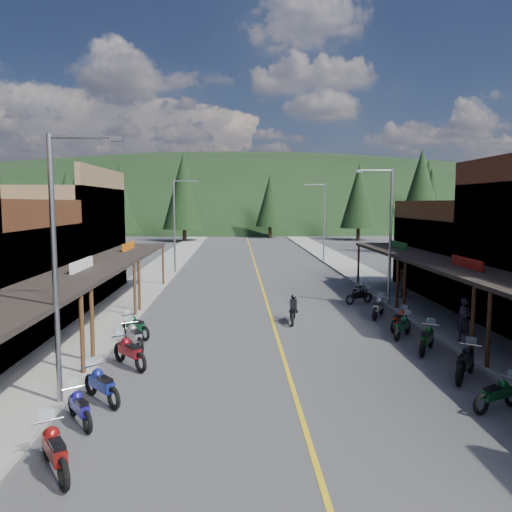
{
  "coord_description": "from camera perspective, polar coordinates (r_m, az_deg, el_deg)",
  "views": [
    {
      "loc": [
        -1.82,
        -20.54,
        6.05
      ],
      "look_at": [
        -0.71,
        8.08,
        3.0
      ],
      "focal_mm": 35.0,
      "sensor_mm": 36.0,
      "label": 1
    }
  ],
  "objects": [
    {
      "name": "shop_east_3",
      "position": [
        35.62,
        23.71,
        -0.1
      ],
      "size": [
        10.9,
        10.2,
        6.2
      ],
      "color": "#4C2D16",
      "rests_on": "ground"
    },
    {
      "name": "centerline",
      "position": [
        41.03,
        0.34,
        -2.39
      ],
      "size": [
        0.15,
        90.0,
        0.01
      ],
      "primitive_type": "cube",
      "color": "gold",
      "rests_on": "ground"
    },
    {
      "name": "pine_10",
      "position": [
        72.37,
        -15.25,
        6.45
      ],
      "size": [
        5.38,
        5.38,
        11.6
      ],
      "color": "black",
      "rests_on": "ground"
    },
    {
      "name": "bike_east_10",
      "position": [
        27.27,
        13.81,
        -5.6
      ],
      "size": [
        1.66,
        2.23,
        1.23
      ],
      "primitive_type": null,
      "rotation": [
        0.0,
        0.0,
        -0.5
      ],
      "color": "#9E9EA3",
      "rests_on": "ground"
    },
    {
      "name": "rider_on_bike",
      "position": [
        25.39,
        4.25,
        -6.32
      ],
      "size": [
        0.94,
        2.06,
        1.52
      ],
      "rotation": [
        0.0,
        0.0,
        -0.14
      ],
      "color": "black",
      "rests_on": "ground"
    },
    {
      "name": "bike_west_6",
      "position": [
        19.27,
        -14.25,
        -10.38
      ],
      "size": [
        2.03,
        2.24,
        1.3
      ],
      "primitive_type": null,
      "rotation": [
        0.0,
        0.0,
        0.69
      ],
      "color": "maroon",
      "rests_on": "ground"
    },
    {
      "name": "pine_1",
      "position": [
        93.22,
        -16.11,
        6.57
      ],
      "size": [
        5.88,
        5.88,
        12.5
      ],
      "color": "black",
      "rests_on": "ground"
    },
    {
      "name": "bike_east_12",
      "position": [
        32.89,
        11.82,
        -3.69
      ],
      "size": [
        1.75,
        1.83,
        1.09
      ],
      "primitive_type": null,
      "rotation": [
        0.0,
        0.0,
        -0.74
      ],
      "color": "#9B9BA0",
      "rests_on": "ground"
    },
    {
      "name": "ridge_hill",
      "position": [
        155.66,
        -1.57,
        3.85
      ],
      "size": [
        310.0,
        140.0,
        60.0
      ],
      "primitive_type": "ellipsoid",
      "color": "black",
      "rests_on": "ground"
    },
    {
      "name": "bike_east_6",
      "position": [
        18.94,
        22.83,
        -10.99
      ],
      "size": [
        1.97,
        2.25,
        1.29
      ],
      "primitive_type": null,
      "rotation": [
        0.0,
        0.0,
        -0.65
      ],
      "color": "black",
      "rests_on": "ground"
    },
    {
      "name": "streetlight_2",
      "position": [
        29.9,
        14.85,
        2.83
      ],
      "size": [
        2.16,
        0.18,
        8.0
      ],
      "color": "gray",
      "rests_on": "ground"
    },
    {
      "name": "pine_11",
      "position": [
        62.48,
        18.34,
        6.82
      ],
      "size": [
        5.82,
        5.82,
        12.4
      ],
      "color": "black",
      "rests_on": "ground"
    },
    {
      "name": "pine_8",
      "position": [
        63.81,
        -20.77,
        5.62
      ],
      "size": [
        4.48,
        4.48,
        10.0
      ],
      "color": "black",
      "rests_on": "ground"
    },
    {
      "name": "streetlight_1",
      "position": [
        42.87,
        -9.13,
        3.88
      ],
      "size": [
        2.16,
        0.18,
        8.0
      ],
      "color": "gray",
      "rests_on": "ground"
    },
    {
      "name": "streetlight_3",
      "position": [
        51.32,
        7.63,
        4.25
      ],
      "size": [
        2.16,
        0.18,
        8.0
      ],
      "color": "gray",
      "rests_on": "ground"
    },
    {
      "name": "bike_east_9",
      "position": [
        24.99,
        16.07,
        -6.9
      ],
      "size": [
        1.7,
        1.86,
        1.08
      ],
      "primitive_type": null,
      "rotation": [
        0.0,
        0.0,
        -0.69
      ],
      "color": "#B6280D",
      "rests_on": "ground"
    },
    {
      "name": "sidewalk_west",
      "position": [
        41.55,
        -11.75,
        -2.32
      ],
      "size": [
        3.4,
        94.0,
        0.15
      ],
      "primitive_type": "cube",
      "color": "gray",
      "rests_on": "ground"
    },
    {
      "name": "shop_west_3",
      "position": [
        34.1,
        -22.77,
        1.35
      ],
      "size": [
        10.9,
        10.2,
        8.2
      ],
      "color": "brown",
      "rests_on": "ground"
    },
    {
      "name": "pine_2",
      "position": [
        78.98,
        -8.25,
        7.43
      ],
      "size": [
        6.72,
        6.72,
        14.0
      ],
      "color": "black",
      "rests_on": "ground"
    },
    {
      "name": "pine_9",
      "position": [
        70.44,
        19.38,
        6.01
      ],
      "size": [
        4.93,
        4.93,
        10.8
      ],
      "color": "black",
      "rests_on": "ground"
    },
    {
      "name": "bike_west_7",
      "position": [
        21.47,
        -13.76,
        -8.77
      ],
      "size": [
        1.66,
        2.23,
        1.23
      ],
      "primitive_type": null,
      "rotation": [
        0.0,
        0.0,
        0.5
      ],
      "color": "gray",
      "rests_on": "ground"
    },
    {
      "name": "bike_west_3",
      "position": [
        12.71,
        -22.03,
        -19.68
      ],
      "size": [
        1.77,
        2.22,
        1.24
      ],
      "primitive_type": null,
      "rotation": [
        0.0,
        0.0,
        0.56
      ],
      "color": "maroon",
      "rests_on": "ground"
    },
    {
      "name": "streetlight_0",
      "position": [
        15.5,
        -21.55,
        -0.23
      ],
      "size": [
        2.16,
        0.18,
        8.0
      ],
      "color": "gray",
      "rests_on": "ground"
    },
    {
      "name": "bike_east_7",
      "position": [
        21.65,
        18.95,
        -8.78
      ],
      "size": [
        1.78,
        2.21,
        1.24
      ],
      "primitive_type": null,
      "rotation": [
        0.0,
        0.0,
        -0.57
      ],
      "color": "#0D4317",
      "rests_on": "ground"
    },
    {
      "name": "bike_east_8",
      "position": [
        23.59,
        16.42,
        -7.6
      ],
      "size": [
        1.73,
        2.01,
        1.14
      ],
      "primitive_type": null,
      "rotation": [
        0.0,
        0.0,
        -0.64
      ],
      "color": "#0D431F",
      "rests_on": "ground"
    },
    {
      "name": "pine_7",
      "position": [
        101.15,
        -19.72,
        6.4
      ],
      "size": [
        5.88,
        5.88,
        12.5
      ],
      "color": "black",
      "rests_on": "ground"
    },
    {
      "name": "sidewalk_east",
      "position": [
        42.3,
        12.2,
        -2.18
      ],
      "size": [
        3.4,
        94.0,
        0.15
      ],
      "primitive_type": "cube",
      "color": "gray",
      "rests_on": "ground"
    },
    {
      "name": "bike_east_11",
      "position": [
        30.68,
        11.7,
        -4.4
      ],
      "size": [
        1.97,
        1.38,
        1.08
      ],
      "primitive_type": null,
      "rotation": [
        0.0,
        0.0,
        -1.12
      ],
      "color": "black",
      "rests_on": "ground"
    },
    {
      "name": "ground",
      "position": [
        21.49,
        2.77,
        -10.28
      ],
      "size": [
        220.0,
        220.0,
        0.0
      ],
      "primitive_type": "plane",
      "color": "#38383A",
      "rests_on": "ground"
    },
    {
      "name": "bike_east_5",
      "position": [
        16.65,
        25.87,
        -13.87
      ],
      "size": [
        1.99,
        1.38,
        1.08
      ],
      "primitive_type": null,
      "rotation": [
        0.0,
        0.0,
        -1.13
      ],
      "color": "#0C3C19",
      "rests_on": "ground"
    },
    {
      "name": "pedestrian_east_b",
      "position": [
        32.71,
        16.3,
        -2.96
      ],
      "size": [
        0.99,
        0.75,
        1.8
      ],
      "primitive_type": "imported",
      "rotation": [
        0.0,
        0.0,
        3.46
      ],
      "color": "brown",
      "rests_on": "sidewalk_east"
    },
    {
      "name": "pedestrian_east_a",
      "position": [
        23.04,
        22.64,
        -6.78
      ],
      "size": [
        0.68,
        0.82,
        1.92
      ],
      "primitive_type": "imported",
      "rotation": [
        0.0,
        0.0,
        -1.19
      ],
      "color": "#2B2233",
      "rests_on": "sidewalk_east"
    },
    {
      "name": "pine_3",
      "position": [
        86.73,
        1.62,
        6.36
      ],
      "size": [
        5.04,
        5.04,
        11.0
      ],
      "color": "black",
      "rests_on": "ground"
    },
    {
      "name": "pine_4",
      "position": [
        82.95,
        11.67,
        6.78
      ],
      "size": [
        5.88,
        5.88,
        12.5
      ],
      "color": "black",
      "rests_on": "ground"
    },
    {
      "name": "bike_west_8",
      "position": [
        23.25,
        -13.6,
        -7.68
      ],
      "size": [
        1.92,
        1.97,
        1.18
      ],
      "primitive_type": null,
      "rotation": [
        0.0,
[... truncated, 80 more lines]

